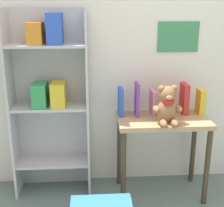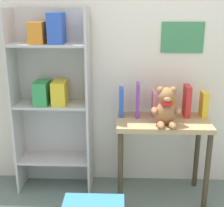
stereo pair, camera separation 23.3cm
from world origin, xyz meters
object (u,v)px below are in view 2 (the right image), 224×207
at_px(teddy_bear, 166,108).
at_px(display_table, 162,134).
at_px(book_standing_pink, 154,103).
at_px(book_standing_orange, 171,103).
at_px(bookshelf_side, 53,92).
at_px(book_standing_red, 187,101).
at_px(book_standing_blue, 121,102).
at_px(book_standing_purple, 138,100).
at_px(book_standing_yellow, 204,104).

bearing_deg(teddy_bear, display_table, 91.15).
xyz_separation_m(book_standing_pink, book_standing_orange, (0.12, -0.01, 0.01)).
distance_m(bookshelf_side, book_standing_red, 1.04).
distance_m(display_table, book_standing_blue, 0.39).
height_order(display_table, book_standing_red, book_standing_red).
distance_m(bookshelf_side, book_standing_pink, 0.79).
height_order(teddy_bear, book_standing_orange, teddy_bear).
distance_m(teddy_bear, book_standing_purple, 0.27).
height_order(bookshelf_side, teddy_bear, bookshelf_side).
height_order(book_standing_blue, book_standing_orange, book_standing_blue).
bearing_deg(bookshelf_side, book_standing_purple, -4.64).
distance_m(display_table, book_standing_orange, 0.24).
height_order(display_table, book_standing_pink, book_standing_pink).
distance_m(bookshelf_side, display_table, 0.90).
xyz_separation_m(teddy_bear, book_standing_purple, (-0.19, 0.19, -0.00)).
relative_size(display_table, book_standing_pink, 3.59).
distance_m(display_table, teddy_bear, 0.26).
bearing_deg(book_standing_red, book_standing_orange, -171.37).
height_order(bookshelf_side, book_standing_red, bookshelf_side).
bearing_deg(book_standing_purple, book_standing_yellow, 1.29).
xyz_separation_m(book_standing_pink, book_standing_yellow, (0.37, -0.01, 0.00)).
bearing_deg(book_standing_pink, book_standing_blue, -177.62).
height_order(bookshelf_side, book_standing_purple, bookshelf_side).
bearing_deg(book_standing_red, bookshelf_side, 178.65).
height_order(book_standing_orange, book_standing_red, book_standing_red).
distance_m(book_standing_purple, book_standing_red, 0.37).
height_order(display_table, book_standing_yellow, book_standing_yellow).
relative_size(book_standing_blue, book_standing_purple, 0.85).
distance_m(book_standing_purple, book_standing_yellow, 0.50).
bearing_deg(bookshelf_side, book_standing_blue, -5.23).
xyz_separation_m(bookshelf_side, teddy_bear, (0.85, -0.24, -0.04)).
bearing_deg(book_standing_orange, book_standing_red, 5.36).
xyz_separation_m(book_standing_red, book_standing_yellow, (0.12, -0.02, -0.02)).
relative_size(book_standing_blue, book_standing_yellow, 1.13).
bearing_deg(bookshelf_side, book_standing_yellow, -2.63).
relative_size(teddy_bear, book_standing_blue, 1.29).
bearing_deg(display_table, book_standing_orange, 54.90).
bearing_deg(book_standing_purple, book_standing_orange, 1.38).
distance_m(book_standing_purple, book_standing_orange, 0.25).
xyz_separation_m(book_standing_purple, book_standing_orange, (0.25, 0.00, -0.02)).
distance_m(book_standing_blue, book_standing_orange, 0.37).
xyz_separation_m(teddy_bear, book_standing_orange, (0.06, 0.19, -0.02)).
xyz_separation_m(book_standing_blue, book_standing_pink, (0.25, 0.01, -0.01)).
xyz_separation_m(book_standing_blue, book_standing_yellow, (0.62, -0.00, -0.01)).
height_order(teddy_bear, book_standing_yellow, teddy_bear).
relative_size(book_standing_purple, book_standing_red, 1.07).
bearing_deg(book_standing_purple, book_standing_red, 4.02).
bearing_deg(book_standing_purple, book_standing_blue, 179.18).
xyz_separation_m(display_table, book_standing_pink, (-0.06, 0.10, 0.21)).
relative_size(bookshelf_side, teddy_bear, 5.18).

